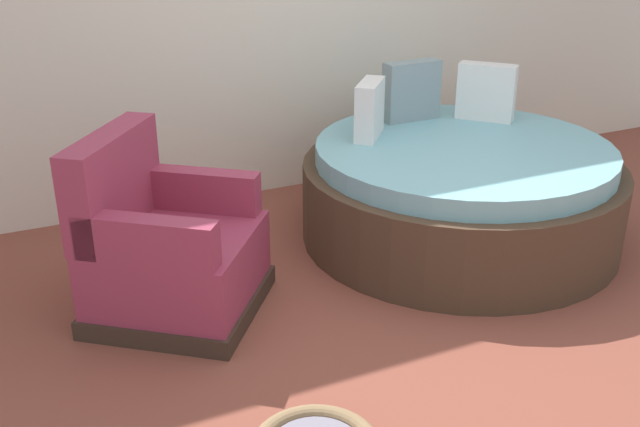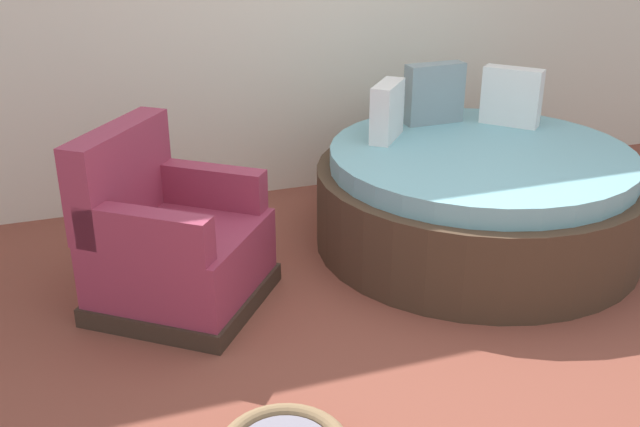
{
  "view_description": "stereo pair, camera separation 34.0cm",
  "coord_description": "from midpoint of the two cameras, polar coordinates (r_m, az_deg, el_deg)",
  "views": [
    {
      "loc": [
        -1.8,
        -2.68,
        2.03
      ],
      "look_at": [
        -0.37,
        0.38,
        0.55
      ],
      "focal_mm": 41.88,
      "sensor_mm": 36.0,
      "label": 1
    },
    {
      "loc": [
        -1.48,
        -2.81,
        2.03
      ],
      "look_at": [
        -0.37,
        0.38,
        0.55
      ],
      "focal_mm": 41.88,
      "sensor_mm": 36.0,
      "label": 2
    }
  ],
  "objects": [
    {
      "name": "red_armchair",
      "position": [
        3.91,
        -8.9,
        -2.44
      ],
      "size": [
        1.12,
        1.12,
        0.94
      ],
      "color": "#38281E",
      "rests_on": "ground_plane"
    },
    {
      "name": "round_daybed",
      "position": [
        4.67,
        13.94,
        1.27
      ],
      "size": [
        1.96,
        1.96,
        1.0
      ],
      "color": "#473323",
      "rests_on": "ground_plane"
    },
    {
      "name": "ground_plane",
      "position": [
        3.79,
        9.89,
        -9.28
      ],
      "size": [
        8.0,
        8.0,
        0.02
      ],
      "primitive_type": "cube",
      "color": "brown"
    }
  ]
}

